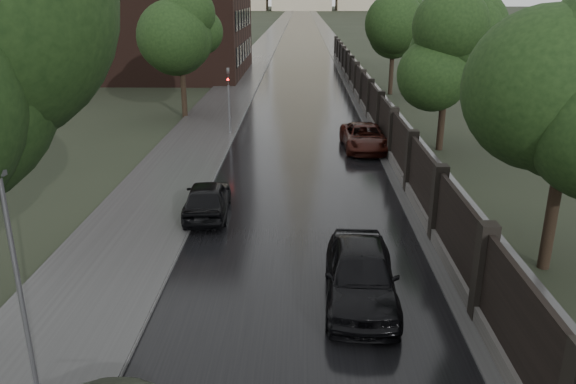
{
  "coord_description": "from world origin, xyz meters",
  "views": [
    {
      "loc": [
        -0.07,
        -7.83,
        8.02
      ],
      "look_at": [
        -0.49,
        10.61,
        1.5
      ],
      "focal_mm": 35.0,
      "sensor_mm": 36.0,
      "label": 1
    }
  ],
  "objects": [
    {
      "name": "traffic_light",
      "position": [
        -4.3,
        24.99,
        2.4
      ],
      "size": [
        0.16,
        0.32,
        4.0
      ],
      "color": "#59595E",
      "rests_on": "ground"
    },
    {
      "name": "car_right_near",
      "position": [
        1.6,
        5.86,
        0.82
      ],
      "size": [
        2.15,
        4.89,
        1.64
      ],
      "primitive_type": "imported",
      "rotation": [
        0.0,
        0.0,
        -0.04
      ],
      "color": "black",
      "rests_on": "ground"
    },
    {
      "name": "sidewalk_left",
      "position": [
        -6.0,
        190.0,
        0.08
      ],
      "size": [
        4.0,
        420.0,
        0.16
      ],
      "primitive_type": "cube",
      "color": "#2D2D2D",
      "rests_on": "ground"
    },
    {
      "name": "car_right_far",
      "position": [
        3.4,
        21.95,
        0.68
      ],
      "size": [
        2.47,
        4.99,
        1.36
      ],
      "primitive_type": "imported",
      "rotation": [
        0.0,
        0.0,
        0.04
      ],
      "color": "black",
      "rests_on": "ground"
    },
    {
      "name": "lamp_post",
      "position": [
        -5.4,
        1.5,
        2.67
      ],
      "size": [
        0.25,
        0.12,
        5.11
      ],
      "color": "#59595E",
      "rests_on": "ground"
    },
    {
      "name": "tree_right_c",
      "position": [
        7.5,
        40.0,
        4.95
      ],
      "size": [
        4.08,
        4.08,
        7.01
      ],
      "color": "black",
      "rests_on": "ground"
    },
    {
      "name": "road",
      "position": [
        0.0,
        190.0,
        0.01
      ],
      "size": [
        8.0,
        420.0,
        0.02
      ],
      "primitive_type": "cube",
      "color": "black",
      "rests_on": "ground"
    },
    {
      "name": "tree_right_b",
      "position": [
        7.5,
        22.0,
        4.95
      ],
      "size": [
        4.08,
        4.08,
        7.01
      ],
      "color": "black",
      "rests_on": "ground"
    },
    {
      "name": "tree_right_a",
      "position": [
        7.5,
        8.0,
        4.95
      ],
      "size": [
        4.08,
        4.08,
        7.01
      ],
      "color": "black",
      "rests_on": "ground"
    },
    {
      "name": "hatchback_left",
      "position": [
        -3.6,
        12.11,
        0.69
      ],
      "size": [
        1.86,
        4.16,
        1.39
      ],
      "primitive_type": "imported",
      "rotation": [
        0.0,
        0.0,
        3.2
      ],
      "color": "black",
      "rests_on": "ground"
    },
    {
      "name": "tree_left_far",
      "position": [
        -8.0,
        30.0,
        5.24
      ],
      "size": [
        4.25,
        4.25,
        7.39
      ],
      "color": "black",
      "rests_on": "ground"
    },
    {
      "name": "verge_right",
      "position": [
        5.5,
        190.0,
        0.04
      ],
      "size": [
        3.0,
        420.0,
        0.08
      ],
      "primitive_type": "cube",
      "color": "#2D2D2D",
      "rests_on": "ground"
    },
    {
      "name": "fence_right",
      "position": [
        4.6,
        32.01,
        1.01
      ],
      "size": [
        0.45,
        75.72,
        2.7
      ],
      "color": "#383533",
      "rests_on": "ground"
    }
  ]
}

